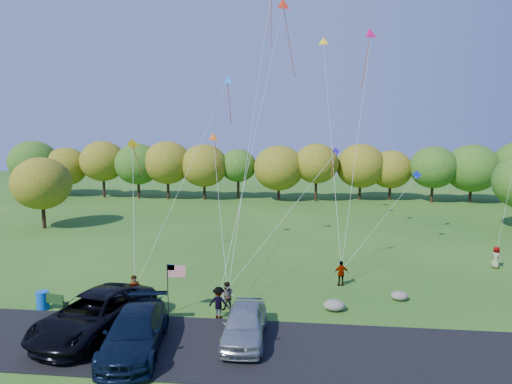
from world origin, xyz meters
The scene contains 17 objects.
ground centered at (0.00, 0.00, 0.00)m, with size 140.00×140.00×0.00m, color #265819.
asphalt_lane centered at (0.00, -4.00, 0.03)m, with size 44.00×6.00×0.06m, color black.
treeline centered at (1.34, 36.16, 4.69)m, with size 75.30×27.41×8.60m.
minivan_dark centered at (-6.63, -3.31, 1.03)m, with size 3.22×6.99×1.94m, color black.
minivan_navy centered at (-4.06, -4.75, 0.93)m, with size 2.42×5.96×1.73m, color black.
minivan_silver centered at (0.62, -3.21, 0.88)m, with size 1.94×4.82×1.64m, color #A4ABAE.
flyer_a centered at (-5.98, 0.21, 0.89)m, with size 0.65×0.43×1.78m, color #4C4C59.
flyer_b centered at (-0.74, 0.10, 0.82)m, with size 0.79×0.62×1.63m, color #4C4C59.
flyer_c centered at (-1.06, -0.80, 0.85)m, with size 1.10×0.63×1.70m, color #4C4C59.
flyer_d centered at (5.65, 4.81, 0.80)m, with size 0.94×0.39×1.60m, color #4C4C59.
flyer_e centered at (16.74, 9.63, 0.77)m, with size 0.76×0.49×1.55m, color #4C4C59.
park_bench centered at (-10.31, -0.80, 0.53)m, with size 1.77×0.69×0.99m.
trash_barrel centered at (-10.86, -0.70, 0.50)m, with size 0.67×0.67×1.00m, color blue.
flag_assembly centered at (-3.56, -0.47, 2.07)m, with size 1.01×0.66×2.73m.
boulder_near centered at (4.98, 0.84, 0.30)m, with size 1.19×0.93×0.59m, color gray.
boulder_far centered at (8.81, 2.77, 0.26)m, with size 0.98×0.82×0.51m, color gray.
kites_aloft centered at (1.75, 13.65, 16.06)m, with size 26.76×10.50×16.34m.
Camera 1 is at (3.33, -23.05, 10.00)m, focal length 32.00 mm.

